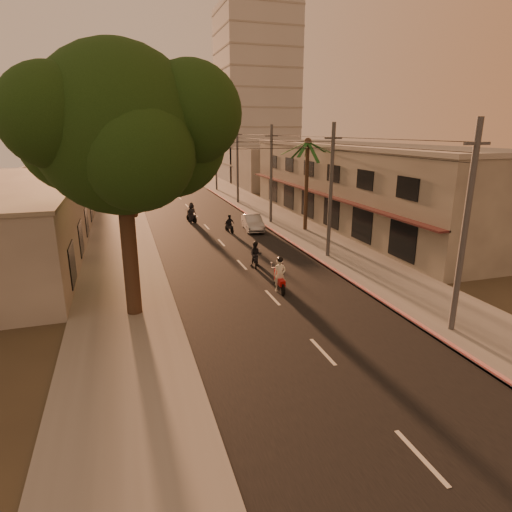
% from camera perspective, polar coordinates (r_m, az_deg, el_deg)
% --- Properties ---
extents(ground, '(160.00, 160.00, 0.00)m').
position_cam_1_polar(ground, '(20.93, 4.05, -7.55)').
color(ground, '#383023').
rests_on(ground, ground).
extents(road, '(10.00, 140.00, 0.02)m').
position_cam_1_polar(road, '(39.35, -6.60, 3.88)').
color(road, black).
rests_on(road, ground).
extents(sidewalk_right, '(5.00, 140.00, 0.12)m').
position_cam_1_polar(sidewalk_right, '(41.36, 3.67, 4.64)').
color(sidewalk_right, slate).
rests_on(sidewalk_right, ground).
extents(sidewalk_left, '(5.00, 140.00, 0.12)m').
position_cam_1_polar(sidewalk_left, '(38.70, -17.58, 3.07)').
color(sidewalk_left, slate).
rests_on(sidewalk_left, ground).
extents(curb_stripe, '(0.20, 60.00, 0.20)m').
position_cam_1_polar(curb_stripe, '(35.96, 2.95, 2.92)').
color(curb_stripe, red).
rests_on(curb_stripe, ground).
extents(shophouse_row, '(8.80, 34.20, 7.30)m').
position_cam_1_polar(shophouse_row, '(41.79, 13.18, 9.36)').
color(shophouse_row, gray).
rests_on(shophouse_row, ground).
extents(left_building, '(8.20, 24.20, 5.20)m').
position_cam_1_polar(left_building, '(33.03, -29.18, 4.06)').
color(left_building, '#A39D93').
rests_on(left_building, ground).
extents(distant_tower, '(12.10, 12.10, 28.00)m').
position_cam_1_polar(distant_tower, '(77.49, -0.01, 20.52)').
color(distant_tower, '#B7B5B2').
rests_on(distant_tower, ground).
extents(broadleaf_tree, '(9.60, 8.70, 12.10)m').
position_cam_1_polar(broadleaf_tree, '(19.92, -16.63, 15.73)').
color(broadleaf_tree, black).
rests_on(broadleaf_tree, ground).
extents(palm_tree, '(5.00, 5.00, 8.20)m').
position_cam_1_polar(palm_tree, '(37.01, 6.91, 14.24)').
color(palm_tree, black).
rests_on(palm_tree, ground).
extents(utility_poles, '(1.20, 48.26, 9.00)m').
position_cam_1_polar(utility_poles, '(40.09, 2.06, 13.63)').
color(utility_poles, '#38383A').
rests_on(utility_poles, ground).
extents(filler_right, '(8.00, 14.00, 6.00)m').
position_cam_1_polar(filler_right, '(66.45, 1.21, 11.70)').
color(filler_right, '#A39D93').
rests_on(filler_right, ground).
extents(filler_left_near, '(8.00, 14.00, 4.40)m').
position_cam_1_polar(filler_left_near, '(52.60, -25.06, 8.04)').
color(filler_left_near, '#A39D93').
rests_on(filler_left_near, ground).
extents(filler_left_far, '(8.00, 14.00, 7.00)m').
position_cam_1_polar(filler_left_far, '(70.28, -23.44, 11.05)').
color(filler_left_far, '#A39D93').
rests_on(filler_left_far, ground).
extents(scooter_red, '(0.81, 2.01, 1.98)m').
position_cam_1_polar(scooter_red, '(23.33, 3.18, -2.68)').
color(scooter_red, black).
rests_on(scooter_red, ground).
extents(scooter_mid_a, '(1.13, 1.69, 1.71)m').
position_cam_1_polar(scooter_mid_a, '(27.49, -0.02, 0.14)').
color(scooter_mid_a, black).
rests_on(scooter_mid_a, ground).
extents(scooter_mid_b, '(1.00, 1.59, 1.57)m').
position_cam_1_polar(scooter_mid_b, '(36.97, -3.55, 4.25)').
color(scooter_mid_b, black).
rests_on(scooter_mid_b, ground).
extents(scooter_far_a, '(1.23, 1.86, 1.90)m').
position_cam_1_polar(scooter_far_a, '(41.54, -8.58, 5.67)').
color(scooter_far_a, black).
rests_on(scooter_far_a, ground).
extents(parked_car, '(2.36, 4.46, 1.36)m').
position_cam_1_polar(parked_car, '(37.68, -0.45, 4.47)').
color(parked_car, '#97999E').
rests_on(parked_car, ground).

